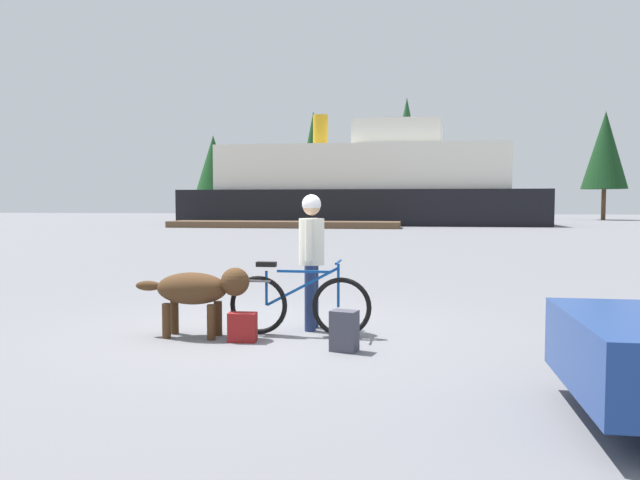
% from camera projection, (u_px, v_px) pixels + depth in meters
% --- Properties ---
extents(ground_plane, '(160.00, 160.00, 0.00)m').
position_uv_depth(ground_plane, '(274.00, 332.00, 7.62)').
color(ground_plane, slate).
extents(bicycle, '(1.73, 0.44, 0.91)m').
position_uv_depth(bicycle, '(298.00, 304.00, 7.38)').
color(bicycle, black).
rests_on(bicycle, ground_plane).
extents(person_cyclist, '(0.32, 0.53, 1.70)m').
position_uv_depth(person_cyclist, '(312.00, 249.00, 7.71)').
color(person_cyclist, navy).
rests_on(person_cyclist, ground_plane).
extents(dog, '(1.41, 0.45, 0.84)m').
position_uv_depth(dog, '(199.00, 290.00, 7.29)').
color(dog, '#472D19').
rests_on(dog, ground_plane).
extents(backpack, '(0.32, 0.26, 0.44)m').
position_uv_depth(backpack, '(344.00, 331.00, 6.62)').
color(backpack, '#3F3F4C').
rests_on(backpack, ground_plane).
extents(handbag_pannier, '(0.33, 0.20, 0.34)m').
position_uv_depth(handbag_pannier, '(243.00, 327.00, 7.07)').
color(handbag_pannier, maroon).
rests_on(handbag_pannier, ground_plane).
extents(dock_pier, '(14.83, 2.87, 0.40)m').
position_uv_depth(dock_pier, '(284.00, 224.00, 39.38)').
color(dock_pier, brown).
rests_on(dock_pier, ground_plane).
extents(ferry_boat, '(25.71, 8.26, 8.11)m').
position_uv_depth(ferry_boat, '(363.00, 186.00, 45.48)').
color(ferry_boat, black).
rests_on(ferry_boat, ground_plane).
extents(sailboat_moored, '(8.28, 2.32, 7.74)m').
position_uv_depth(sailboat_moored, '(442.00, 217.00, 49.06)').
color(sailboat_moored, silver).
rests_on(sailboat_moored, ground_plane).
extents(pine_tree_far_left, '(4.06, 4.06, 8.68)m').
position_uv_depth(pine_tree_far_left, '(213.00, 166.00, 64.89)').
color(pine_tree_far_left, '#4C331E').
rests_on(pine_tree_far_left, ground_plane).
extents(pine_tree_center, '(3.74, 3.74, 12.13)m').
position_uv_depth(pine_tree_center, '(407.00, 142.00, 61.80)').
color(pine_tree_center, '#4C331E').
rests_on(pine_tree_center, ground_plane).
extents(pine_tree_far_right, '(4.06, 4.06, 9.95)m').
position_uv_depth(pine_tree_far_right, '(605.00, 150.00, 56.21)').
color(pine_tree_far_right, '#4C331E').
rests_on(pine_tree_far_right, ground_plane).
extents(pine_tree_mid_back, '(3.60, 3.60, 11.89)m').
position_uv_depth(pine_tree_mid_back, '(313.00, 154.00, 69.44)').
color(pine_tree_mid_back, '#4C331E').
rests_on(pine_tree_mid_back, ground_plane).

